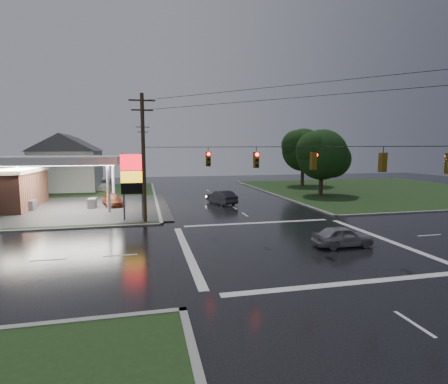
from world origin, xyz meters
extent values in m
plane|color=black|center=(0.00, 0.00, 0.00)|extent=(120.00, 120.00, 0.00)
cube|color=black|center=(-26.00, 26.00, 0.04)|extent=(36.00, 36.00, 0.08)
cube|color=black|center=(26.00, 26.00, 0.04)|extent=(36.00, 36.00, 0.08)
cube|color=#2D2D2D|center=(-20.00, 18.00, 0.09)|extent=(26.00, 18.00, 0.02)
cylinder|color=silver|center=(-13.00, 15.00, 2.50)|extent=(0.30, 0.30, 5.00)
cylinder|color=silver|center=(-23.00, 21.00, 2.50)|extent=(0.30, 0.30, 5.00)
cylinder|color=silver|center=(-13.00, 21.00, 2.50)|extent=(0.30, 0.30, 5.00)
cube|color=silver|center=(-18.00, 18.00, 5.20)|extent=(12.00, 8.00, 0.80)
cube|color=white|center=(-18.00, 18.00, 4.78)|extent=(11.40, 7.40, 0.04)
cube|color=#59595E|center=(-21.00, 18.00, 0.55)|extent=(0.80, 1.60, 1.10)
cube|color=#59595E|center=(-15.00, 18.00, 0.55)|extent=(0.80, 1.60, 1.10)
cylinder|color=#59595E|center=(-11.30, 10.50, 3.00)|extent=(0.16, 0.16, 6.00)
cylinder|color=#59595E|center=(-9.70, 10.50, 3.00)|extent=(0.16, 0.16, 6.00)
cube|color=red|center=(-10.50, 10.50, 5.20)|extent=(2.00, 0.35, 1.40)
cube|color=gold|center=(-10.50, 10.50, 3.90)|extent=(2.00, 0.35, 1.00)
cube|color=black|center=(-10.50, 10.50, 2.90)|extent=(2.00, 0.35, 1.00)
cylinder|color=#382619|center=(-9.50, 9.50, 5.50)|extent=(0.32, 0.32, 11.00)
cube|color=#382619|center=(-9.50, 9.50, 10.40)|extent=(2.20, 0.12, 0.12)
cube|color=#382619|center=(-9.50, 9.50, 9.60)|extent=(1.80, 0.12, 0.12)
cylinder|color=#382619|center=(-9.50, 38.00, 5.25)|extent=(0.32, 0.32, 10.50)
cube|color=#382619|center=(-9.50, 38.00, 9.90)|extent=(2.20, 0.12, 0.12)
cube|color=#382619|center=(-9.50, 38.00, 9.10)|extent=(1.80, 0.12, 0.12)
cube|color=#59470C|center=(-4.75, 4.75, 5.60)|extent=(0.34, 0.34, 1.10)
cylinder|color=#FF0C07|center=(-4.75, 4.55, 5.98)|extent=(0.22, 0.08, 0.22)
cube|color=#59470C|center=(-1.90, 1.90, 5.60)|extent=(0.34, 0.34, 1.10)
cylinder|color=#FF0C07|center=(-1.90, 1.70, 5.98)|extent=(0.22, 0.08, 0.22)
cube|color=#59470C|center=(0.95, -0.95, 5.60)|extent=(0.34, 0.34, 1.10)
cylinder|color=#FF0C07|center=(1.15, -0.95, 5.98)|extent=(0.08, 0.22, 0.22)
cube|color=#59470C|center=(3.80, -3.80, 5.60)|extent=(0.34, 0.34, 1.10)
cylinder|color=#FF0C07|center=(3.80, -3.60, 5.98)|extent=(0.22, 0.08, 0.22)
cylinder|color=#FF0C07|center=(6.08, -5.88, 5.98)|extent=(0.22, 0.08, 0.22)
cube|color=silver|center=(-21.00, 36.00, 3.00)|extent=(9.00, 8.00, 6.00)
cube|color=gray|center=(-15.70, 36.00, 0.40)|extent=(1.60, 4.80, 0.80)
cube|color=silver|center=(-22.00, 48.00, 3.00)|extent=(9.00, 8.00, 6.00)
cube|color=gray|center=(-16.70, 48.00, 0.40)|extent=(1.60, 4.80, 0.80)
cylinder|color=black|center=(14.00, 22.00, 2.52)|extent=(0.56, 0.56, 5.04)
sphere|color=black|center=(14.00, 22.00, 5.58)|extent=(6.80, 6.80, 6.80)
sphere|color=black|center=(15.70, 22.30, 4.95)|extent=(5.10, 5.10, 5.10)
sphere|color=black|center=(12.64, 21.60, 6.30)|extent=(4.76, 4.76, 4.76)
cylinder|color=black|center=(17.00, 34.00, 2.80)|extent=(0.56, 0.56, 5.60)
sphere|color=black|center=(17.00, 34.00, 6.20)|extent=(7.20, 7.20, 7.20)
sphere|color=black|center=(18.80, 34.30, 5.50)|extent=(5.40, 5.40, 5.40)
sphere|color=black|center=(15.56, 33.60, 7.00)|extent=(5.04, 5.04, 5.04)
imported|color=#22232A|center=(-0.80, 17.98, 0.78)|extent=(3.00, 5.04, 1.57)
imported|color=gray|center=(3.09, -1.20, 0.68)|extent=(3.97, 1.61, 1.35)
imported|color=#5C2615|center=(-13.00, 19.12, 0.67)|extent=(2.96, 4.94, 1.34)
camera|label=1|loc=(-9.49, -21.21, 6.36)|focal=28.00mm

